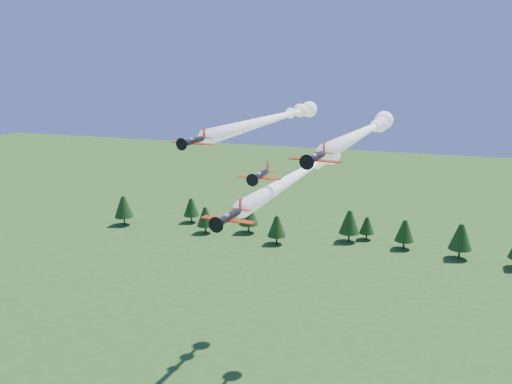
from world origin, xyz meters
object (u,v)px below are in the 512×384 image
(plane_lead, at_px, (302,172))
(plane_slot, at_px, (260,175))
(plane_left, at_px, (275,118))
(plane_right, at_px, (365,131))

(plane_lead, height_order, plane_slot, plane_slot)
(plane_left, xyz_separation_m, plane_right, (19.17, -8.52, -0.67))
(plane_right, bearing_deg, plane_slot, -117.55)
(plane_left, bearing_deg, plane_slot, -71.84)
(plane_right, distance_m, plane_slot, 24.32)
(plane_left, bearing_deg, plane_right, -17.49)
(plane_lead, relative_size, plane_left, 0.96)
(plane_left, relative_size, plane_slot, 7.65)
(plane_slot, bearing_deg, plane_right, 58.30)
(plane_right, xyz_separation_m, plane_slot, (-13.31, -19.79, -4.77))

